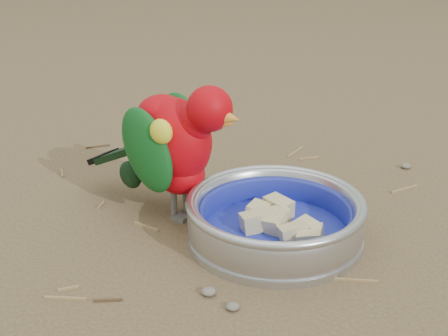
{
  "coord_description": "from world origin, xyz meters",
  "views": [
    {
      "loc": [
        -0.08,
        -0.68,
        0.42
      ],
      "look_at": [
        -0.07,
        0.11,
        0.08
      ],
      "focal_mm": 50.0,
      "sensor_mm": 36.0,
      "label": 1
    }
  ],
  "objects": [
    {
      "name": "food_bowl",
      "position": [
        -0.0,
        0.05,
        0.01
      ],
      "size": [
        0.23,
        0.23,
        0.02
      ],
      "primitive_type": "cylinder",
      "color": "#B2B2BA",
      "rests_on": "ground"
    },
    {
      "name": "ground_debris",
      "position": [
        0.04,
        0.03,
        0.0
      ],
      "size": [
        0.9,
        0.8,
        0.01
      ],
      "primitive_type": null,
      "color": "olive",
      "rests_on": "ground"
    },
    {
      "name": "bowl_wall",
      "position": [
        -0.0,
        0.05,
        0.04
      ],
      "size": [
        0.23,
        0.23,
        0.04
      ],
      "primitive_type": null,
      "color": "#B2B2BA",
      "rests_on": "food_bowl"
    },
    {
      "name": "lory_parrot",
      "position": [
        -0.14,
        0.13,
        0.1
      ],
      "size": [
        0.26,
        0.23,
        0.19
      ],
      "primitive_type": null,
      "rotation": [
        0.0,
        0.0,
        -2.18
      ],
      "color": "#B7030B",
      "rests_on": "ground"
    },
    {
      "name": "fruit_wedges",
      "position": [
        -0.0,
        0.05,
        0.03
      ],
      "size": [
        0.14,
        0.14,
        0.03
      ],
      "primitive_type": null,
      "color": "#D2BE86",
      "rests_on": "food_bowl"
    },
    {
      "name": "ground",
      "position": [
        0.0,
        0.0,
        0.0
      ],
      "size": [
        60.0,
        60.0,
        0.0
      ],
      "primitive_type": "plane",
      "color": "brown"
    }
  ]
}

